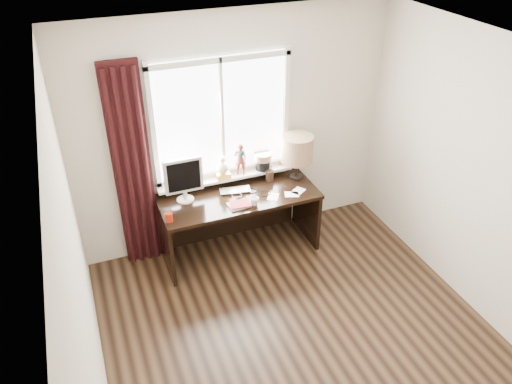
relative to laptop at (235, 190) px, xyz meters
name	(u,v)px	position (x,y,z in m)	size (l,w,h in m)	color
floor	(312,354)	(0.11, -1.71, -0.76)	(3.50, 4.00, 0.00)	#422D1B
ceiling	(337,72)	(0.11, -1.71, 1.84)	(3.50, 4.00, 0.00)	white
wall_back	(235,133)	(0.11, 0.29, 0.54)	(3.50, 2.60, 0.00)	beige
wall_left	(83,299)	(-1.64, -1.71, 0.54)	(4.00, 2.60, 0.00)	beige
wall_right	(502,194)	(1.86, -1.71, 0.54)	(4.00, 2.60, 0.00)	beige
laptop	(235,190)	(0.00, 0.00, 0.00)	(0.33, 0.21, 0.03)	silver
mug	(254,201)	(0.10, -0.32, 0.03)	(0.09, 0.09, 0.09)	white
red_cup	(169,217)	(-0.79, -0.29, 0.04)	(0.07, 0.07, 0.10)	maroon
window	(224,137)	(-0.03, 0.24, 0.54)	(1.52, 0.20, 1.40)	white
curtain	(133,171)	(-1.02, 0.19, 0.35)	(0.38, 0.09, 2.25)	black
desk	(236,209)	(0.01, 0.01, -0.26)	(1.70, 0.70, 0.75)	black
monitor	(184,177)	(-0.55, 0.03, 0.26)	(0.40, 0.18, 0.49)	beige
notebook_stack	(239,205)	(-0.05, -0.28, 0.00)	(0.24, 0.18, 0.03)	beige
brush_holder	(270,175)	(0.44, 0.09, 0.05)	(0.09, 0.09, 0.25)	black
icon_frame	(282,167)	(0.64, 0.21, 0.05)	(0.10, 0.03, 0.13)	gold
table_lamp	(297,149)	(0.73, 0.02, 0.35)	(0.35, 0.35, 0.52)	black
loose_papers	(288,194)	(0.51, -0.26, -0.01)	(0.48, 0.20, 0.00)	white
desk_cables	(256,190)	(0.21, -0.07, -0.01)	(0.27, 0.36, 0.01)	black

